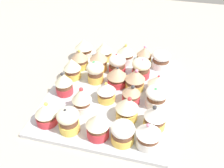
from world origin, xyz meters
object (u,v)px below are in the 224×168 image
Objects in this scene: cupcake_10 at (126,53)px; cupcake_20 at (123,132)px; cupcake_15 at (144,55)px; cupcake_24 at (155,117)px; baking_tray at (112,93)px; cupcake_21 at (161,59)px; cupcake_2 at (72,68)px; cupcake_5 at (104,51)px; cupcake_8 at (82,99)px; cupcake_7 at (95,72)px; cupcake_14 at (98,125)px; cupcake_11 at (117,64)px; cupcake_19 at (127,108)px; cupcake_16 at (141,68)px; cupcake_22 at (158,84)px; cupcake_12 at (117,76)px; cupcake_23 at (157,96)px; cupcake_4 at (46,113)px; cupcake_1 at (79,58)px; cupcake_18 at (131,94)px; cupcake_9 at (68,120)px; cupcake_25 at (149,134)px; cupcake_6 at (99,60)px; cupcake_17 at (135,79)px; cupcake_3 at (64,83)px; cupcake_0 at (84,48)px; cupcake_13 at (106,91)px.

cupcake_20 is (35.73, 6.65, -0.66)cm from cupcake_10.
cupcake_24 is (30.15, 7.26, 0.48)cm from cupcake_15.
baking_tray is 22.47cm from cupcake_21.
cupcake_24 is at bearing 62.02° from cupcake_2.
cupcake_5 is 27.53cm from cupcake_8.
cupcake_14 reaches higher than cupcake_7.
cupcake_11 is 22.39cm from cupcake_19.
cupcake_22 is at bearing 40.86° from cupcake_16.
cupcake_12 is 1.09× the size of cupcake_21.
cupcake_2 is at bearing -103.28° from cupcake_23.
cupcake_1 is at bearing -179.17° from cupcake_4.
cupcake_18 reaches higher than baking_tray.
cupcake_19 is at bearing 0.38° from cupcake_18.
cupcake_15 is at bearing 158.34° from baking_tray.
cupcake_9 is 0.98× the size of cupcake_14.
cupcake_11 is 16.33cm from cupcake_18.
cupcake_4 reaches higher than cupcake_22.
baking_tray is at bearing 4.53° from cupcake_11.
cupcake_4 is at bearing -91.74° from cupcake_25.
baking_tray is at bearing 35.00° from cupcake_6.
cupcake_19 is at bearing 23.80° from cupcake_12.
cupcake_17 is (7.18, 21.19, 0.12)cm from cupcake_1.
cupcake_12 reaches higher than baking_tray.
cupcake_14 is 15.78cm from cupcake_18.
cupcake_9 reaches higher than cupcake_20.
cupcake_4 is 41.61cm from cupcake_15.
cupcake_3 is at bearing -179.31° from cupcake_4.
cupcake_21 is at bearing 160.45° from cupcake_14.
cupcake_0 is 35.13cm from cupcake_19.
cupcake_2 is 23.08cm from cupcake_16.
cupcake_23 is (6.53, 13.41, -0.34)cm from cupcake_12.
cupcake_16 is 1.06× the size of cupcake_22.
cupcake_0 is at bearing -140.62° from cupcake_25.
cupcake_13 is at bearing 0.77° from cupcake_11.
cupcake_0 is 0.99× the size of cupcake_7.
cupcake_7 and cupcake_17 have the same top height.
cupcake_1 is at bearing -65.27° from cupcake_10.
cupcake_8 reaches higher than cupcake_11.
cupcake_9 is (35.72, 0.40, 0.13)cm from cupcake_5.
cupcake_1 is 28.93cm from cupcake_21.
cupcake_18 is (7.55, 13.40, -0.46)cm from cupcake_7.
cupcake_25 reaches higher than cupcake_23.
cupcake_23 is at bearing 46.68° from cupcake_5.
cupcake_12 reaches higher than cupcake_22.
cupcake_8 is 10.92cm from cupcake_14.
cupcake_9 is 1.09× the size of cupcake_11.
cupcake_12 reaches higher than cupcake_20.
cupcake_24 is (29.12, 22.10, 0.11)cm from cupcake_5.
cupcake_8 is (9.98, -6.35, 4.64)cm from baking_tray.
cupcake_12 is (13.81, 8.16, -0.02)cm from cupcake_5.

